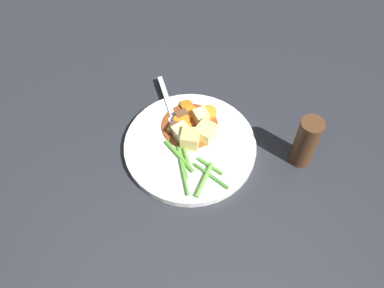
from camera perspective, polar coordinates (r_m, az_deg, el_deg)
name	(u,v)px	position (r m, az deg, el deg)	size (l,w,h in m)	color
ground_plane	(192,148)	(0.83, 0.00, -0.58)	(3.00, 3.00, 0.00)	#26282D
dinner_plate	(192,146)	(0.82, 0.00, -0.29)	(0.26, 0.26, 0.01)	white
stew_sauce	(190,126)	(0.84, -0.27, 2.52)	(0.11, 0.11, 0.00)	brown
carrot_slice_0	(186,128)	(0.83, -0.75, 2.19)	(0.03, 0.03, 0.01)	orange
carrot_slice_1	(183,122)	(0.84, -1.18, 3.04)	(0.03, 0.03, 0.01)	orange
carrot_slice_2	(192,112)	(0.85, 0.00, 4.30)	(0.03, 0.03, 0.01)	orange
carrot_slice_3	(210,112)	(0.86, 2.51, 4.31)	(0.03, 0.03, 0.01)	orange
carrot_slice_4	(188,106)	(0.87, -0.49, 5.23)	(0.03, 0.03, 0.01)	orange
potato_chunk_0	(184,133)	(0.81, -1.12, 1.55)	(0.03, 0.03, 0.03)	#EAD68C
potato_chunk_1	(208,132)	(0.81, 2.15, 1.62)	(0.04, 0.04, 0.03)	#E5CC7A
potato_chunk_2	(203,117)	(0.84, 1.48, 3.71)	(0.03, 0.03, 0.03)	#EAD68C
potato_chunk_3	(190,141)	(0.80, -0.21, 0.45)	(0.03, 0.03, 0.03)	#DBBC6B
meat_chunk_0	(183,115)	(0.85, -1.18, 3.98)	(0.02, 0.02, 0.01)	brown
meat_chunk_1	(176,129)	(0.82, -2.15, 2.05)	(0.02, 0.02, 0.02)	brown
green_bean_0	(206,180)	(0.77, 1.95, -4.84)	(0.01, 0.01, 0.08)	#66AD42
green_bean_1	(184,162)	(0.79, -1.05, -2.49)	(0.01, 0.01, 0.07)	#599E38
green_bean_2	(188,154)	(0.80, -0.58, -1.37)	(0.01, 0.01, 0.06)	#66AD42
green_bean_3	(181,156)	(0.79, -1.45, -1.67)	(0.01, 0.01, 0.08)	#599E38
green_bean_4	(212,166)	(0.78, 2.74, -2.99)	(0.01, 0.01, 0.06)	#599E38
green_bean_5	(213,176)	(0.77, 2.87, -4.33)	(0.01, 0.01, 0.08)	#4C8E33
green_bean_6	(186,177)	(0.77, -0.79, -4.52)	(0.01, 0.01, 0.08)	#599E38
fork	(172,109)	(0.86, -2.68, 4.70)	(0.17, 0.06, 0.00)	silver
pepper_mill	(308,142)	(0.79, 15.44, 0.25)	(0.04, 0.04, 0.11)	#4C2D19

